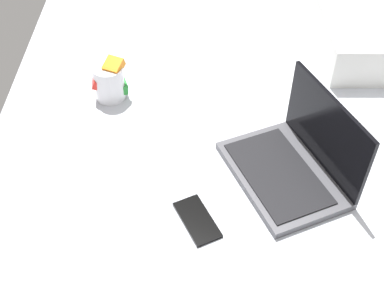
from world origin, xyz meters
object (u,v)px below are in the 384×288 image
at_px(cell_phone, 197,220).
at_px(pillow, 371,25).
at_px(laptop, 294,162).
at_px(snack_cup, 110,81).

xyz_separation_m(cell_phone, pillow, (-0.77, 0.60, 0.06)).
bearing_deg(laptop, cell_phone, -81.56).
xyz_separation_m(laptop, cell_phone, (0.15, -0.25, -0.04)).
bearing_deg(pillow, laptop, -29.26).
height_order(snack_cup, cell_phone, snack_cup).
relative_size(cell_phone, pillow, 0.27).
distance_m(laptop, cell_phone, 0.30).
distance_m(snack_cup, cell_phone, 0.54).
xyz_separation_m(snack_cup, cell_phone, (0.47, 0.26, -0.06)).
relative_size(laptop, snack_cup, 2.89).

